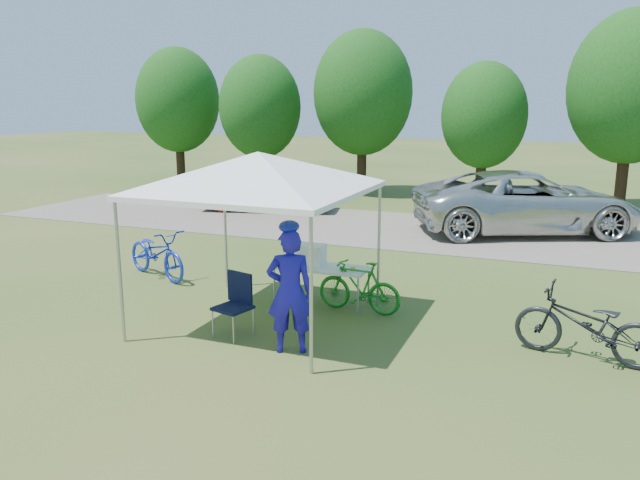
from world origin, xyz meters
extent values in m
plane|color=#2D5119|center=(0.00, 0.00, 0.00)|extent=(100.00, 100.00, 0.00)
cube|color=gray|center=(0.00, 8.00, 0.01)|extent=(24.00, 5.00, 0.02)
cylinder|color=#A5A5AA|center=(-1.50, -1.50, 1.05)|extent=(0.05, 0.05, 2.10)
cylinder|color=#A5A5AA|center=(1.50, -1.50, 1.05)|extent=(0.05, 0.05, 2.10)
cylinder|color=#A5A5AA|center=(-1.50, 1.50, 1.05)|extent=(0.05, 0.05, 2.10)
cylinder|color=#A5A5AA|center=(1.50, 1.50, 1.05)|extent=(0.05, 0.05, 2.10)
cube|color=white|center=(0.00, 0.00, 2.14)|extent=(3.15, 3.15, 0.08)
pyramid|color=white|center=(0.00, 0.00, 2.73)|extent=(4.53, 4.53, 0.55)
cylinder|color=#382314|center=(-11.00, 14.00, 0.94)|extent=(0.36, 0.36, 1.89)
ellipsoid|color=#144711|center=(-11.00, 14.00, 3.51)|extent=(3.46, 3.46, 4.32)
cylinder|color=#382314|center=(-7.00, 13.70, 0.88)|extent=(0.36, 0.36, 1.75)
ellipsoid|color=#144711|center=(-7.00, 13.70, 3.25)|extent=(3.20, 3.20, 4.00)
cylinder|color=#382314|center=(-3.00, 14.30, 1.01)|extent=(0.36, 0.36, 2.03)
ellipsoid|color=#144711|center=(-3.00, 14.30, 3.77)|extent=(3.71, 3.71, 4.64)
cylinder|color=#382314|center=(1.50, 14.10, 0.80)|extent=(0.36, 0.36, 1.61)
ellipsoid|color=#144711|center=(1.50, 14.10, 2.99)|extent=(2.94, 2.94, 3.68)
cylinder|color=#382314|center=(6.00, 13.80, 1.05)|extent=(0.36, 0.36, 2.10)
ellipsoid|color=#144711|center=(6.00, 13.80, 3.90)|extent=(3.84, 3.84, 4.80)
cube|color=white|center=(0.55, 1.24, 0.65)|extent=(1.63, 0.68, 0.04)
cylinder|color=#A5A5AA|center=(-0.22, 0.95, 0.32)|extent=(0.04, 0.04, 0.64)
cylinder|color=#A5A5AA|center=(1.32, 0.95, 0.32)|extent=(0.04, 0.04, 0.64)
cylinder|color=#A5A5AA|center=(-0.22, 1.53, 0.32)|extent=(0.04, 0.04, 0.64)
cylinder|color=#A5A5AA|center=(1.32, 1.53, 0.32)|extent=(0.04, 0.04, 0.64)
cube|color=black|center=(-0.10, -0.72, 0.45)|extent=(0.59, 0.59, 0.04)
cube|color=black|center=(-0.10, -0.49, 0.71)|extent=(0.48, 0.16, 0.48)
cylinder|color=#A5A5AA|center=(-0.32, -0.94, 0.21)|extent=(0.02, 0.02, 0.43)
cylinder|color=#A5A5AA|center=(0.11, -0.94, 0.21)|extent=(0.02, 0.02, 0.43)
cylinder|color=#A5A5AA|center=(-0.32, -0.51, 0.21)|extent=(0.02, 0.02, 0.43)
cylinder|color=#A5A5AA|center=(0.11, -0.51, 0.21)|extent=(0.02, 0.02, 0.43)
cube|color=white|center=(0.34, 1.24, 0.84)|extent=(0.50, 0.33, 0.33)
cube|color=white|center=(0.34, 1.24, 1.02)|extent=(0.52, 0.35, 0.04)
cylinder|color=gold|center=(1.14, 1.19, 0.70)|extent=(0.08, 0.08, 0.06)
imported|color=#1C14A8|center=(0.94, -0.92, 0.89)|extent=(0.77, 0.65, 1.78)
imported|color=#1731CB|center=(-3.14, 1.56, 0.50)|extent=(2.01, 1.35, 1.00)
imported|color=#1C7F1E|center=(1.30, 1.07, 0.44)|extent=(1.50, 0.53, 0.89)
imported|color=black|center=(4.81, 0.31, 0.50)|extent=(2.00, 0.97, 1.01)
imported|color=silver|center=(3.41, 8.85, 0.84)|extent=(6.52, 4.94, 1.65)
imported|color=#480F0C|center=(-4.63, 9.39, 0.72)|extent=(4.46, 2.45, 1.40)
camera|label=1|loc=(4.42, -8.48, 3.48)|focal=35.00mm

